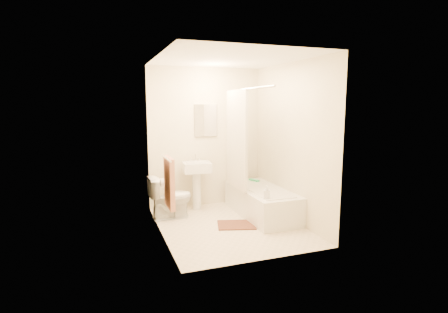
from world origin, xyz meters
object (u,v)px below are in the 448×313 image
object	(u,v)px
bathtub	(261,202)
soap_bottle	(267,192)
toilet	(170,198)
sink	(197,184)
bath_mat	(236,225)

from	to	relation	value
bathtub	soap_bottle	bearing A→B (deg)	-109.06
bathtub	toilet	bearing A→B (deg)	166.17
sink	soap_bottle	xyz separation A→B (m)	(0.70, -1.22, 0.09)
sink	bathtub	size ratio (longest dim) A/B	0.57
sink	bath_mat	bearing A→B (deg)	-65.61
toilet	sink	bearing A→B (deg)	-60.98
sink	toilet	bearing A→B (deg)	-143.98
bath_mat	bathtub	bearing A→B (deg)	29.78
bathtub	bath_mat	xyz separation A→B (m)	(-0.56, -0.32, -0.21)
toilet	bath_mat	bearing A→B (deg)	-129.96
sink	soap_bottle	size ratio (longest dim) A/B	4.63
sink	soap_bottle	bearing A→B (deg)	-54.67
sink	bath_mat	distance (m)	1.12
toilet	bath_mat	world-z (taller)	toilet
bathtub	bath_mat	distance (m)	0.68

